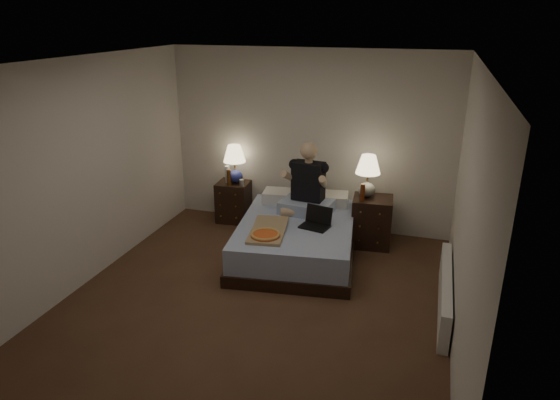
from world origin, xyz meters
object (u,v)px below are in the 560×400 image
(beer_bottle_right, at_px, (362,193))
(person, at_px, (307,179))
(nightstand_left, at_px, (234,201))
(lamp_right, at_px, (368,176))
(bed, at_px, (296,239))
(laptop, at_px, (315,218))
(lamp_left, at_px, (235,164))
(water_bottle, at_px, (227,174))
(pizza_box, at_px, (265,236))
(nightstand_right, at_px, (372,222))
(radiator, at_px, (445,292))
(soda_can, at_px, (242,183))
(beer_bottle_left, at_px, (229,177))

(beer_bottle_right, bearing_deg, person, -170.08)
(nightstand_left, bearing_deg, lamp_right, -9.10)
(bed, height_order, laptop, laptop)
(lamp_left, height_order, lamp_right, lamp_right)
(lamp_left, bearing_deg, lamp_right, -5.93)
(bed, relative_size, water_bottle, 7.42)
(person, bearing_deg, lamp_right, 28.88)
(pizza_box, bearing_deg, person, 66.36)
(nightstand_right, bearing_deg, radiator, -59.94)
(nightstand_left, xyz_separation_m, lamp_left, (0.03, 0.00, 0.58))
(lamp_left, height_order, soda_can, lamp_left)
(soda_can, distance_m, beer_bottle_right, 1.78)
(beer_bottle_right, xyz_separation_m, radiator, (1.07, -1.20, -0.57))
(beer_bottle_left, bearing_deg, bed, -31.23)
(water_bottle, xyz_separation_m, radiator, (3.09, -1.56, -0.52))
(lamp_right, bearing_deg, beer_bottle_left, 177.75)
(nightstand_right, distance_m, lamp_left, 2.12)
(water_bottle, height_order, laptop, water_bottle)
(bed, xyz_separation_m, laptop, (0.25, -0.09, 0.35))
(nightstand_left, relative_size, water_bottle, 2.38)
(lamp_left, distance_m, radiator, 3.44)
(person, bearing_deg, soda_can, 166.41)
(nightstand_right, xyz_separation_m, person, (-0.82, -0.27, 0.60))
(radiator, bearing_deg, pizza_box, 175.84)
(lamp_right, bearing_deg, pizza_box, -128.26)
(lamp_left, distance_m, laptop, 1.74)
(nightstand_right, height_order, soda_can, soda_can)
(bed, xyz_separation_m, beer_bottle_left, (-1.22, 0.74, 0.48))
(water_bottle, relative_size, radiator, 0.16)
(nightstand_left, relative_size, lamp_right, 1.06)
(nightstand_left, height_order, lamp_right, lamp_right)
(lamp_right, relative_size, laptop, 1.65)
(pizza_box, bearing_deg, bed, 61.07)
(beer_bottle_right, height_order, pizza_box, beer_bottle_right)
(bed, distance_m, beer_bottle_left, 1.50)
(soda_can, bearing_deg, bed, -35.74)
(water_bottle, distance_m, beer_bottle_left, 0.12)
(soda_can, height_order, radiator, soda_can)
(bed, distance_m, lamp_left, 1.59)
(laptop, bearing_deg, beer_bottle_right, 62.24)
(water_bottle, bearing_deg, soda_can, -21.40)
(nightstand_right, distance_m, pizza_box, 1.62)
(nightstand_right, distance_m, person, 1.05)
(lamp_right, bearing_deg, laptop, -124.12)
(lamp_right, relative_size, beer_bottle_right, 2.43)
(bed, height_order, lamp_right, lamp_right)
(lamp_right, height_order, soda_can, lamp_right)
(soda_can, bearing_deg, lamp_left, 140.04)
(pizza_box, xyz_separation_m, radiator, (2.02, -0.15, -0.30))
(nightstand_left, distance_m, nightstand_right, 2.08)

